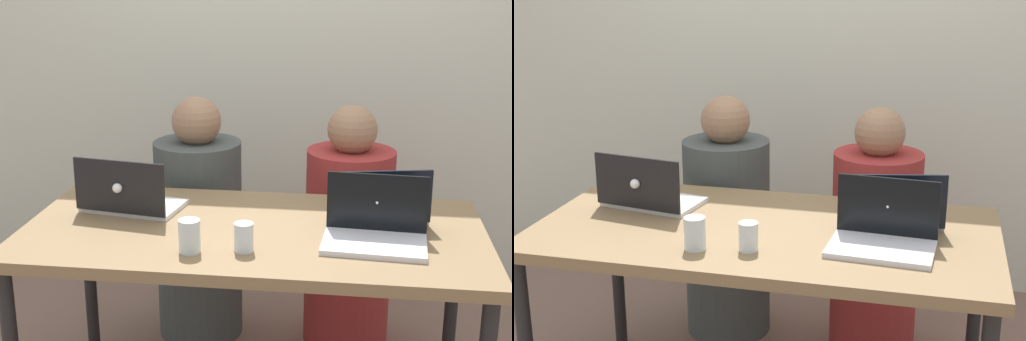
# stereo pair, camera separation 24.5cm
# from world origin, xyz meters

# --- Properties ---
(back_wall) EXTENTS (4.50, 0.10, 2.67)m
(back_wall) POSITION_xyz_m (0.00, 1.36, 1.33)
(back_wall) COLOR beige
(back_wall) RESTS_ON ground
(desk) EXTENTS (1.57, 0.79, 0.75)m
(desk) POSITION_xyz_m (0.00, 0.00, 0.68)
(desk) COLOR olive
(desk) RESTS_ON ground
(person_on_left) EXTENTS (0.43, 0.43, 1.08)m
(person_on_left) POSITION_xyz_m (-0.33, 0.62, 0.48)
(person_on_left) COLOR #434A47
(person_on_left) RESTS_ON ground
(person_on_right) EXTENTS (0.41, 0.41, 1.06)m
(person_on_right) POSITION_xyz_m (0.33, 0.62, 0.47)
(person_on_right) COLOR maroon
(person_on_right) RESTS_ON ground
(laptop_back_right) EXTENTS (0.34, 0.27, 0.20)m
(laptop_back_right) POSITION_xyz_m (0.43, 0.12, 0.79)
(laptop_back_right) COLOR #B3B0B6
(laptop_back_right) RESTS_ON desk
(laptop_front_right) EXTENTS (0.34, 0.26, 0.21)m
(laptop_front_right) POSITION_xyz_m (0.41, -0.08, 0.79)
(laptop_front_right) COLOR silver
(laptop_front_right) RESTS_ON desk
(laptop_back_left) EXTENTS (0.38, 0.27, 0.21)m
(laptop_back_left) POSITION_xyz_m (-0.47, 0.11, 0.79)
(laptop_back_left) COLOR silver
(laptop_back_left) RESTS_ON desk
(water_glass_left) EXTENTS (0.07, 0.07, 0.11)m
(water_glass_left) POSITION_xyz_m (-0.17, -0.24, 0.79)
(water_glass_left) COLOR silver
(water_glass_left) RESTS_ON desk
(water_glass_center) EXTENTS (0.06, 0.06, 0.09)m
(water_glass_center) POSITION_xyz_m (0.00, -0.21, 0.79)
(water_glass_center) COLOR silver
(water_glass_center) RESTS_ON desk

